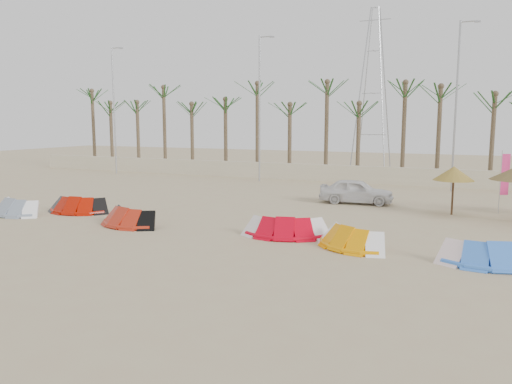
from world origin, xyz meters
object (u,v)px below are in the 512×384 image
at_px(kite_red_mid, 132,215).
at_px(kite_red_right, 289,225).
at_px(kite_orange, 351,236).
at_px(kite_red_left, 82,204).
at_px(parasol_left, 454,174).
at_px(kite_grey, 19,206).
at_px(kite_blue, 496,251).
at_px(car, 356,191).

distance_m(kite_red_mid, kite_red_right, 7.28).
xyz_separation_m(kite_red_right, kite_orange, (2.79, -0.82, -0.00)).
bearing_deg(kite_red_left, kite_orange, -5.80).
distance_m(kite_red_right, parasol_left, 9.78).
height_order(kite_orange, parasol_left, parasol_left).
height_order(kite_grey, kite_red_left, same).
height_order(kite_grey, parasol_left, parasol_left).
distance_m(kite_red_mid, parasol_left, 15.70).
distance_m(kite_blue, car, 12.32).
height_order(kite_red_left, kite_red_right, same).
bearing_deg(kite_red_right, kite_orange, -16.41).
relative_size(kite_grey, kite_red_left, 0.96).
xyz_separation_m(kite_orange, parasol_left, (3.05, 8.49, 1.65)).
xyz_separation_m(kite_red_left, kite_red_mid, (4.36, -1.51, 0.00)).
relative_size(parasol_left, car, 0.59).
height_order(kite_red_right, kite_orange, same).
relative_size(kite_grey, kite_red_mid, 0.93).
bearing_deg(kite_blue, kite_red_mid, 179.43).
distance_m(kite_grey, car, 17.92).
height_order(kite_blue, car, car).
xyz_separation_m(kite_grey, kite_red_left, (2.44, 1.74, 0.00)).
relative_size(kite_red_right, parasol_left, 1.52).
bearing_deg(kite_grey, kite_red_left, 35.48).
relative_size(kite_orange, car, 0.84).
xyz_separation_m(kite_red_mid, parasol_left, (13.07, 8.54, 1.65)).
relative_size(kite_red_left, kite_orange, 0.98).
xyz_separation_m(kite_red_mid, kite_blue, (14.87, -0.15, 0.00)).
height_order(kite_grey, kite_orange, same).
distance_m(kite_red_left, car, 14.93).
distance_m(kite_grey, kite_red_left, 3.00).
bearing_deg(car, kite_red_right, 169.40).
distance_m(kite_red_left, kite_blue, 19.30).
height_order(kite_red_mid, car, car).
height_order(kite_red_right, car, car).
xyz_separation_m(kite_red_right, car, (0.67, 9.14, 0.28)).
bearing_deg(kite_red_left, kite_red_right, -3.17).
bearing_deg(kite_blue, kite_red_left, 175.07).
distance_m(kite_red_right, kite_orange, 2.90).
height_order(kite_grey, kite_red_right, same).
height_order(kite_grey, kite_red_mid, same).
distance_m(kite_grey, kite_blue, 21.67).
xyz_separation_m(kite_red_mid, kite_orange, (10.02, 0.05, -0.00)).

